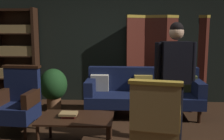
{
  "coord_description": "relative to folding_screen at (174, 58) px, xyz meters",
  "views": [
    {
      "loc": [
        0.25,
        -3.44,
        1.61
      ],
      "look_at": [
        0.0,
        0.8,
        0.95
      ],
      "focal_mm": 42.56,
      "sensor_mm": 36.0,
      "label": 1
    }
  ],
  "objects": [
    {
      "name": "back_wall",
      "position": [
        -1.27,
        0.07,
        0.41
      ],
      "size": [
        7.2,
        0.1,
        2.8
      ],
      "primitive_type": "cube",
      "color": "black",
      "rests_on": "ground_plane"
    },
    {
      "name": "armchair_gilt_accent",
      "position": [
        -0.68,
        -2.75,
        -0.5
      ],
      "size": [
        0.68,
        0.68,
        1.04
      ],
      "color": "gold",
      "rests_on": "ground_plane"
    },
    {
      "name": "velvet_couch",
      "position": [
        -0.72,
        -0.93,
        -0.53
      ],
      "size": [
        2.12,
        0.78,
        0.88
      ],
      "color": "black",
      "rests_on": "ground_plane"
    },
    {
      "name": "coffee_table",
      "position": [
        -1.71,
        -2.38,
        -0.61
      ],
      "size": [
        1.0,
        0.64,
        0.42
      ],
      "color": "black",
      "rests_on": "ground_plane"
    },
    {
      "name": "potted_plant",
      "position": [
        -2.48,
        -0.77,
        -0.5
      ],
      "size": [
        0.54,
        0.54,
        0.84
      ],
      "color": "brown",
      "rests_on": "ground_plane"
    },
    {
      "name": "bookshelf",
      "position": [
        -3.42,
        -0.19,
        0.07
      ],
      "size": [
        0.9,
        0.32,
        2.05
      ],
      "color": "black",
      "rests_on": "ground_plane"
    },
    {
      "name": "book_tan_leather",
      "position": [
        -1.82,
        -2.38,
        -0.52
      ],
      "size": [
        0.23,
        0.18,
        0.03
      ],
      "primitive_type": "cube",
      "rotation": [
        0.0,
        0.0,
        -0.0
      ],
      "color": "#9E7A47",
      "rests_on": "book_red_leather"
    },
    {
      "name": "folding_screen",
      "position": [
        0.0,
        0.0,
        0.0
      ],
      "size": [
        2.12,
        0.46,
        1.9
      ],
      "color": "#5B2319",
      "rests_on": "ground_plane"
    },
    {
      "name": "armchair_wing_left",
      "position": [
        -2.71,
        -1.92,
        -0.5
      ],
      "size": [
        0.62,
        0.61,
        1.04
      ],
      "color": "black",
      "rests_on": "ground_plane"
    },
    {
      "name": "book_red_leather",
      "position": [
        -1.82,
        -2.38,
        -0.55
      ],
      "size": [
        0.19,
        0.15,
        0.03
      ],
      "primitive_type": "cube",
      "rotation": [
        0.0,
        0.0,
        0.03
      ],
      "color": "maroon",
      "rests_on": "coffee_table"
    },
    {
      "name": "standing_figure",
      "position": [
        -0.36,
        -2.14,
        0.04
      ],
      "size": [
        0.58,
        0.27,
        1.7
      ],
      "color": "black",
      "rests_on": "ground_plane"
    }
  ]
}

